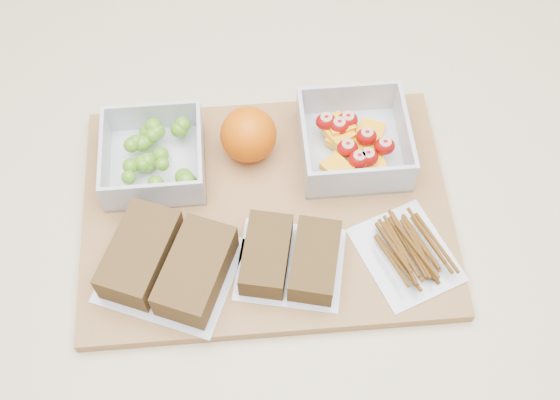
{
  "coord_description": "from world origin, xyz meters",
  "views": [
    {
      "loc": [
        -0.04,
        -0.42,
        1.62
      ],
      "look_at": [
        -0.01,
        -0.02,
        0.93
      ],
      "focal_mm": 45.0,
      "sensor_mm": 36.0,
      "label": 1
    }
  ],
  "objects_px": {
    "sandwich_bag_center": "(291,258)",
    "pretzel_bag": "(408,250)",
    "grape_container": "(155,156)",
    "orange": "(248,135)",
    "fruit_container": "(353,142)",
    "sandwich_bag_left": "(168,263)",
    "cutting_board": "(267,211)"
  },
  "relations": [
    {
      "from": "fruit_container",
      "to": "orange",
      "type": "distance_m",
      "value": 0.12
    },
    {
      "from": "cutting_board",
      "to": "fruit_container",
      "type": "distance_m",
      "value": 0.13
    },
    {
      "from": "grape_container",
      "to": "fruit_container",
      "type": "height_order",
      "value": "fruit_container"
    },
    {
      "from": "orange",
      "to": "fruit_container",
      "type": "bearing_deg",
      "value": -5.75
    },
    {
      "from": "cutting_board",
      "to": "fruit_container",
      "type": "xyz_separation_m",
      "value": [
        0.11,
        0.07,
        0.03
      ]
    },
    {
      "from": "fruit_container",
      "to": "orange",
      "type": "xyz_separation_m",
      "value": [
        -0.12,
        0.01,
        0.01
      ]
    },
    {
      "from": "grape_container",
      "to": "sandwich_bag_center",
      "type": "distance_m",
      "value": 0.2
    },
    {
      "from": "fruit_container",
      "to": "sandwich_bag_left",
      "type": "bearing_deg",
      "value": -147.7
    },
    {
      "from": "orange",
      "to": "pretzel_bag",
      "type": "relative_size",
      "value": 0.49
    },
    {
      "from": "fruit_container",
      "to": "sandwich_bag_center",
      "type": "xyz_separation_m",
      "value": [
        -0.09,
        -0.14,
        -0.0
      ]
    },
    {
      "from": "sandwich_bag_center",
      "to": "pretzel_bag",
      "type": "distance_m",
      "value": 0.13
    },
    {
      "from": "pretzel_bag",
      "to": "sandwich_bag_center",
      "type": "bearing_deg",
      "value": -179.69
    },
    {
      "from": "fruit_container",
      "to": "pretzel_bag",
      "type": "bearing_deg",
      "value": -73.93
    },
    {
      "from": "orange",
      "to": "sandwich_bag_left",
      "type": "bearing_deg",
      "value": -122.49
    },
    {
      "from": "sandwich_bag_left",
      "to": "pretzel_bag",
      "type": "distance_m",
      "value": 0.26
    },
    {
      "from": "grape_container",
      "to": "orange",
      "type": "relative_size",
      "value": 1.74
    },
    {
      "from": "orange",
      "to": "sandwich_bag_center",
      "type": "relative_size",
      "value": 0.5
    },
    {
      "from": "grape_container",
      "to": "orange",
      "type": "height_order",
      "value": "orange"
    },
    {
      "from": "fruit_container",
      "to": "sandwich_bag_left",
      "type": "relative_size",
      "value": 0.71
    },
    {
      "from": "fruit_container",
      "to": "sandwich_bag_center",
      "type": "distance_m",
      "value": 0.17
    },
    {
      "from": "grape_container",
      "to": "fruit_container",
      "type": "xyz_separation_m",
      "value": [
        0.23,
        -0.0,
        -0.0
      ]
    },
    {
      "from": "grape_container",
      "to": "sandwich_bag_left",
      "type": "height_order",
      "value": "grape_container"
    },
    {
      "from": "sandwich_bag_center",
      "to": "pretzel_bag",
      "type": "height_order",
      "value": "sandwich_bag_center"
    },
    {
      "from": "sandwich_bag_left",
      "to": "sandwich_bag_center",
      "type": "height_order",
      "value": "sandwich_bag_left"
    },
    {
      "from": "sandwich_bag_left",
      "to": "sandwich_bag_center",
      "type": "relative_size",
      "value": 1.31
    },
    {
      "from": "sandwich_bag_center",
      "to": "pretzel_bag",
      "type": "xyz_separation_m",
      "value": [
        0.13,
        0.0,
        -0.0
      ]
    },
    {
      "from": "grape_container",
      "to": "pretzel_bag",
      "type": "xyz_separation_m",
      "value": [
        0.27,
        -0.14,
        -0.01
      ]
    },
    {
      "from": "fruit_container",
      "to": "pretzel_bag",
      "type": "distance_m",
      "value": 0.15
    },
    {
      "from": "sandwich_bag_center",
      "to": "pretzel_bag",
      "type": "relative_size",
      "value": 0.97
    },
    {
      "from": "cutting_board",
      "to": "grape_container",
      "type": "bearing_deg",
      "value": 151.66
    },
    {
      "from": "sandwich_bag_center",
      "to": "orange",
      "type": "bearing_deg",
      "value": 102.81
    },
    {
      "from": "sandwich_bag_center",
      "to": "cutting_board",
      "type": "bearing_deg",
      "value": 105.29
    }
  ]
}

